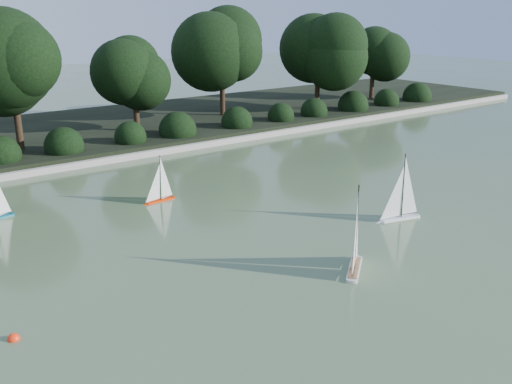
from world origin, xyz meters
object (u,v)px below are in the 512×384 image
sailboat_orange (157,194)px  sailboat_white_b (356,254)px  race_buoy (14,339)px  sailboat_white_a (397,209)px

sailboat_orange → sailboat_white_b: bearing=-78.4°
sailboat_white_b → sailboat_orange: (-1.08, 5.25, -0.07)m
sailboat_white_b → sailboat_orange: bearing=101.6°
sailboat_orange → race_buoy: (-4.29, -4.03, -0.19)m
sailboat_white_a → sailboat_orange: 5.42m
sailboat_white_a → race_buoy: sailboat_white_a is taller
sailboat_white_a → race_buoy: bearing=179.2°
sailboat_white_b → race_buoy: 5.52m
sailboat_white_b → race_buoy: bearing=167.2°
sailboat_white_b → sailboat_orange: 5.36m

